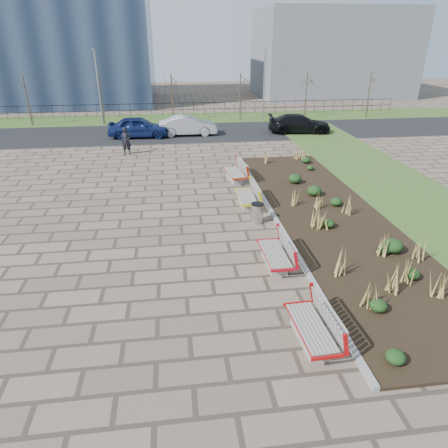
{
  "coord_description": "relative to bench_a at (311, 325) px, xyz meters",
  "views": [
    {
      "loc": [
        -0.16,
        -9.77,
        7.01
      ],
      "look_at": [
        1.5,
        3.0,
        0.9
      ],
      "focal_mm": 32.0,
      "sensor_mm": 36.0,
      "label": 1
    }
  ],
  "objects": [
    {
      "name": "tree_a",
      "position": [
        -15.0,
        28.76,
        1.54
      ],
      "size": [
        1.4,
        1.4,
        4.0
      ],
      "primitive_type": null,
      "color": "#4C3D2D",
      "rests_on": "grass_verge_far"
    },
    {
      "name": "tree_f",
      "position": [
        15.0,
        28.76,
        1.54
      ],
      "size": [
        1.4,
        1.4,
        4.0
      ],
      "primitive_type": null,
      "color": "#4C3D2D",
      "rests_on": "grass_verge_far"
    },
    {
      "name": "grass_verge_far",
      "position": [
        -3.0,
        30.26,
        -0.48
      ],
      "size": [
        80.0,
        5.0,
        0.04
      ],
      "primitive_type": "cube",
      "color": "#33511E",
      "rests_on": "ground"
    },
    {
      "name": "railing_fence",
      "position": [
        -3.0,
        31.76,
        0.14
      ],
      "size": [
        44.0,
        0.1,
        1.2
      ],
      "primitive_type": null,
      "color": "black",
      "rests_on": "grass_verge_far"
    },
    {
      "name": "grass_verge_near",
      "position": [
        8.0,
        7.26,
        -0.48
      ],
      "size": [
        5.0,
        38.0,
        0.04
      ],
      "primitive_type": "cube",
      "color": "#33511E",
      "rests_on": "ground"
    },
    {
      "name": "lamp_west",
      "position": [
        -9.0,
        28.26,
        2.54
      ],
      "size": [
        0.24,
        0.6,
        6.0
      ],
      "primitive_type": null,
      "color": "gray",
      "rests_on": "grass_verge_far"
    },
    {
      "name": "bench_d",
      "position": [
        0.0,
        12.46,
        0.0
      ],
      "size": [
        1.16,
        2.2,
        1.0
      ],
      "primitive_type": null,
      "rotation": [
        0.0,
        0.0,
        0.13
      ],
      "color": "#B5230C",
      "rests_on": "ground"
    },
    {
      "name": "planting_bed",
      "position": [
        3.25,
        7.26,
        -0.45
      ],
      "size": [
        4.5,
        18.0,
        0.1
      ],
      "primitive_type": "cube",
      "color": "black",
      "rests_on": "ground"
    },
    {
      "name": "tree_d",
      "position": [
        3.0,
        28.76,
        1.54
      ],
      "size": [
        1.4,
        1.4,
        4.0
      ],
      "primitive_type": null,
      "color": "#4C3D2D",
      "rests_on": "grass_verge_far"
    },
    {
      "name": "litter_bin",
      "position": [
        0.1,
        7.11,
        -0.09
      ],
      "size": [
        0.49,
        0.49,
        0.83
      ],
      "primitive_type": "cylinder",
      "color": "#B2B2B7",
      "rests_on": "ground"
    },
    {
      "name": "bench_a",
      "position": [
        0.0,
        0.0,
        0.0
      ],
      "size": [
        0.99,
        2.14,
        1.0
      ],
      "primitive_type": null,
      "rotation": [
        0.0,
        0.0,
        0.04
      ],
      "color": "#BB0C0D",
      "rests_on": "ground"
    },
    {
      "name": "pedestrian",
      "position": [
        -6.11,
        18.45,
        0.37
      ],
      "size": [
        0.64,
        0.43,
        1.73
      ],
      "primitive_type": "imported",
      "rotation": [
        0.0,
        0.0,
        0.02
      ],
      "color": "black",
      "rests_on": "ground"
    },
    {
      "name": "lamp_east",
      "position": [
        5.0,
        28.26,
        2.54
      ],
      "size": [
        0.24,
        0.6,
        6.0
      ],
      "primitive_type": null,
      "color": "gray",
      "rests_on": "grass_verge_far"
    },
    {
      "name": "bench_b",
      "position": [
        0.0,
        3.73,
        0.0
      ],
      "size": [
        0.92,
        2.11,
        1.0
      ],
      "primitive_type": null,
      "rotation": [
        0.0,
        0.0,
        0.01
      ],
      "color": "red",
      "rests_on": "ground"
    },
    {
      "name": "car_silver",
      "position": [
        -1.93,
        23.39,
        0.24
      ],
      "size": [
        4.39,
        1.54,
        1.44
      ],
      "primitive_type": "imported",
      "rotation": [
        0.0,
        0.0,
        1.57
      ],
      "color": "#9C9EA3",
      "rests_on": "road"
    },
    {
      "name": "ground",
      "position": [
        -3.0,
        2.26,
        -0.5
      ],
      "size": [
        120.0,
        120.0,
        0.0
      ],
      "primitive_type": "plane",
      "color": "#746050",
      "rests_on": "ground"
    },
    {
      "name": "tree_e",
      "position": [
        9.0,
        28.76,
        1.54
      ],
      "size": [
        1.4,
        1.4,
        4.0
      ],
      "primitive_type": null,
      "color": "#4C3D2D",
      "rests_on": "grass_verge_far"
    },
    {
      "name": "bench_c",
      "position": [
        0.0,
        8.98,
        0.0
      ],
      "size": [
        0.92,
        2.11,
        1.0
      ],
      "primitive_type": null,
      "rotation": [
        0.0,
        0.0,
        0.01
      ],
      "color": "yellow",
      "rests_on": "ground"
    },
    {
      "name": "car_blue",
      "position": [
        -5.61,
        23.13,
        0.29
      ],
      "size": [
        4.57,
        1.97,
        1.54
      ],
      "primitive_type": "imported",
      "rotation": [
        0.0,
        0.0,
        1.54
      ],
      "color": "navy",
      "rests_on": "road"
    },
    {
      "name": "tree_c",
      "position": [
        -3.0,
        28.76,
        1.54
      ],
      "size": [
        1.4,
        1.4,
        4.0
      ],
      "primitive_type": null,
      "color": "#4C3D2D",
      "rests_on": "grass_verge_far"
    },
    {
      "name": "road",
      "position": [
        -3.0,
        24.26,
        -0.49
      ],
      "size": [
        80.0,
        7.0,
        0.02
      ],
      "primitive_type": "cube",
      "color": "black",
      "rests_on": "ground"
    },
    {
      "name": "building_grey",
      "position": [
        17.0,
        44.26,
        4.5
      ],
      "size": [
        18.0,
        12.0,
        10.0
      ],
      "primitive_type": "cube",
      "color": "slate",
      "rests_on": "ground"
    },
    {
      "name": "planting_curb",
      "position": [
        0.92,
        7.26,
        -0.42
      ],
      "size": [
        0.16,
        18.0,
        0.15
      ],
      "primitive_type": "cube",
      "color": "gray",
      "rests_on": "ground"
    },
    {
      "name": "tree_b",
      "position": [
        -9.0,
        28.76,
        1.54
      ],
      "size": [
        1.4,
        1.4,
        4.0
      ],
      "primitive_type": null,
      "color": "#4C3D2D",
      "rests_on": "grass_verge_far"
    },
    {
      "name": "car_black",
      "position": [
        6.79,
        23.12,
        0.23
      ],
      "size": [
        5.07,
        2.55,
        1.41
      ],
      "primitive_type": "imported",
      "rotation": [
        0.0,
        0.0,
        1.45
      ],
      "color": "black",
      "rests_on": "road"
    }
  ]
}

